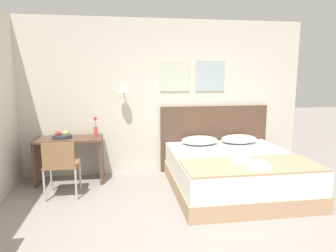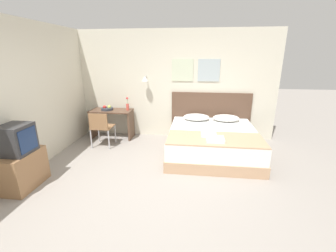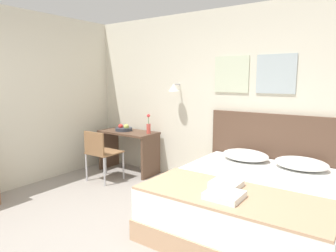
{
  "view_description": "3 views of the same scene",
  "coord_description": "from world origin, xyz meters",
  "px_view_note": "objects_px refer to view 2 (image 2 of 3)",
  "views": [
    {
      "loc": [
        -0.57,
        -2.49,
        1.72
      ],
      "look_at": [
        0.1,
        1.79,
        0.98
      ],
      "focal_mm": 32.0,
      "sensor_mm": 36.0,
      "label": 1
    },
    {
      "loc": [
        0.68,
        -2.94,
        2.05
      ],
      "look_at": [
        0.16,
        1.3,
        0.7
      ],
      "focal_mm": 24.0,
      "sensor_mm": 36.0,
      "label": 2
    },
    {
      "loc": [
        2.12,
        -1.47,
        1.63
      ],
      "look_at": [
        0.05,
        1.48,
        1.07
      ],
      "focal_mm": 32.0,
      "sensor_mm": 36.0,
      "label": 3
    }
  ],
  "objects_px": {
    "pillow_left": "(196,117)",
    "pillow_right": "(226,118)",
    "folded_towel_mid_bed": "(215,139)",
    "television": "(16,139)",
    "bed": "(212,142)",
    "desk": "(112,119)",
    "fruit_bowl": "(107,108)",
    "tv_stand": "(23,170)",
    "throw_blanket": "(215,139)",
    "folded_towel_near_foot": "(208,134)",
    "headboard": "(210,116)",
    "flower_vase": "(128,105)",
    "desk_chair": "(101,126)"
  },
  "relations": [
    {
      "from": "headboard",
      "to": "pillow_left",
      "type": "distance_m",
      "value": 0.47
    },
    {
      "from": "desk",
      "to": "fruit_bowl",
      "type": "xyz_separation_m",
      "value": [
        -0.1,
        -0.01,
        0.27
      ]
    },
    {
      "from": "folded_towel_near_foot",
      "to": "desk_chair",
      "type": "distance_m",
      "value": 2.45
    },
    {
      "from": "bed",
      "to": "pillow_left",
      "type": "height_order",
      "value": "pillow_left"
    },
    {
      "from": "pillow_left",
      "to": "tv_stand",
      "type": "height_order",
      "value": "pillow_left"
    },
    {
      "from": "pillow_right",
      "to": "tv_stand",
      "type": "height_order",
      "value": "pillow_right"
    },
    {
      "from": "fruit_bowl",
      "to": "folded_towel_mid_bed",
      "type": "bearing_deg",
      "value": -29.05
    },
    {
      "from": "fruit_bowl",
      "to": "desk",
      "type": "bearing_deg",
      "value": 5.46
    },
    {
      "from": "headboard",
      "to": "folded_towel_near_foot",
      "type": "distance_m",
      "value": 1.45
    },
    {
      "from": "pillow_left",
      "to": "pillow_right",
      "type": "xyz_separation_m",
      "value": [
        0.7,
        0.0,
        0.0
      ]
    },
    {
      "from": "desk_chair",
      "to": "pillow_left",
      "type": "bearing_deg",
      "value": 16.15
    },
    {
      "from": "pillow_right",
      "to": "desk_chair",
      "type": "bearing_deg",
      "value": -167.68
    },
    {
      "from": "folded_towel_near_foot",
      "to": "folded_towel_mid_bed",
      "type": "xyz_separation_m",
      "value": [
        0.11,
        -0.28,
        0.0
      ]
    },
    {
      "from": "pillow_right",
      "to": "desk",
      "type": "height_order",
      "value": "desk"
    },
    {
      "from": "fruit_bowl",
      "to": "tv_stand",
      "type": "xyz_separation_m",
      "value": [
        -0.51,
        -2.38,
        -0.47
      ]
    },
    {
      "from": "throw_blanket",
      "to": "tv_stand",
      "type": "bearing_deg",
      "value": -160.62
    },
    {
      "from": "headboard",
      "to": "folded_towel_mid_bed",
      "type": "relative_size",
      "value": 6.17
    },
    {
      "from": "folded_towel_mid_bed",
      "to": "desk_chair",
      "type": "bearing_deg",
      "value": 162.33
    },
    {
      "from": "headboard",
      "to": "throw_blanket",
      "type": "distance_m",
      "value": 1.58
    },
    {
      "from": "headboard",
      "to": "tv_stand",
      "type": "distance_m",
      "value": 4.1
    },
    {
      "from": "pillow_left",
      "to": "television",
      "type": "xyz_separation_m",
      "value": [
        -2.74,
        -2.37,
        0.2
      ]
    },
    {
      "from": "throw_blanket",
      "to": "fruit_bowl",
      "type": "bearing_deg",
      "value": 153.44
    },
    {
      "from": "headboard",
      "to": "tv_stand",
      "type": "xyz_separation_m",
      "value": [
        -3.09,
        -2.67,
        -0.29
      ]
    },
    {
      "from": "headboard",
      "to": "television",
      "type": "bearing_deg",
      "value": -139.14
    },
    {
      "from": "pillow_left",
      "to": "fruit_bowl",
      "type": "distance_m",
      "value": 2.24
    },
    {
      "from": "pillow_right",
      "to": "folded_towel_near_foot",
      "type": "xyz_separation_m",
      "value": [
        -0.47,
        -1.14,
        -0.02
      ]
    },
    {
      "from": "headboard",
      "to": "fruit_bowl",
      "type": "xyz_separation_m",
      "value": [
        -2.59,
        -0.29,
        0.18
      ]
    },
    {
      "from": "tv_stand",
      "to": "television",
      "type": "height_order",
      "value": "television"
    },
    {
      "from": "bed",
      "to": "headboard",
      "type": "distance_m",
      "value": 1.06
    },
    {
      "from": "folded_towel_near_foot",
      "to": "fruit_bowl",
      "type": "bearing_deg",
      "value": 154.93
    },
    {
      "from": "flower_vase",
      "to": "tv_stand",
      "type": "bearing_deg",
      "value": -112.76
    },
    {
      "from": "pillow_left",
      "to": "desk_chair",
      "type": "distance_m",
      "value": 2.25
    },
    {
      "from": "pillow_right",
      "to": "desk",
      "type": "xyz_separation_m",
      "value": [
        -2.84,
        0.02,
        -0.12
      ]
    },
    {
      "from": "bed",
      "to": "desk",
      "type": "distance_m",
      "value": 2.6
    },
    {
      "from": "bed",
      "to": "desk",
      "type": "bearing_deg",
      "value": 163.58
    },
    {
      "from": "pillow_left",
      "to": "flower_vase",
      "type": "height_order",
      "value": "flower_vase"
    },
    {
      "from": "bed",
      "to": "desk_chair",
      "type": "bearing_deg",
      "value": 178.03
    },
    {
      "from": "headboard",
      "to": "fruit_bowl",
      "type": "relative_size",
      "value": 6.6
    },
    {
      "from": "pillow_right",
      "to": "flower_vase",
      "type": "xyz_separation_m",
      "value": [
        -2.42,
        0.07,
        0.23
      ]
    },
    {
      "from": "headboard",
      "to": "pillow_right",
      "type": "height_order",
      "value": "headboard"
    },
    {
      "from": "throw_blanket",
      "to": "flower_vase",
      "type": "bearing_deg",
      "value": 146.89
    },
    {
      "from": "folded_towel_near_foot",
      "to": "desk_chair",
      "type": "bearing_deg",
      "value": 167.74
    },
    {
      "from": "folded_towel_near_foot",
      "to": "flower_vase",
      "type": "relative_size",
      "value": 0.86
    },
    {
      "from": "headboard",
      "to": "pillow_left",
      "type": "height_order",
      "value": "headboard"
    },
    {
      "from": "throw_blanket",
      "to": "folded_towel_near_foot",
      "type": "height_order",
      "value": "folded_towel_near_foot"
    },
    {
      "from": "headboard",
      "to": "desk",
      "type": "relative_size",
      "value": 1.89
    },
    {
      "from": "throw_blanket",
      "to": "desk",
      "type": "height_order",
      "value": "desk"
    },
    {
      "from": "pillow_right",
      "to": "tv_stand",
      "type": "distance_m",
      "value": 4.19
    },
    {
      "from": "folded_towel_near_foot",
      "to": "tv_stand",
      "type": "height_order",
      "value": "folded_towel_near_foot"
    },
    {
      "from": "folded_towel_mid_bed",
      "to": "television",
      "type": "relative_size",
      "value": 0.69
    }
  ]
}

